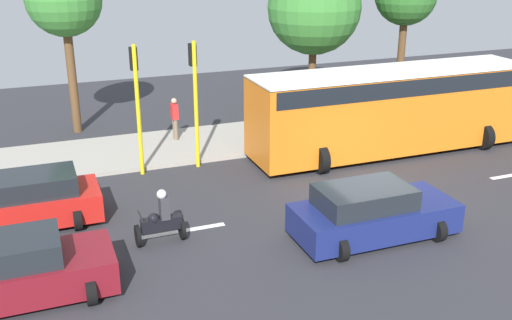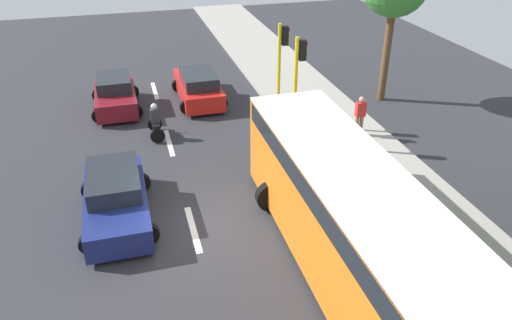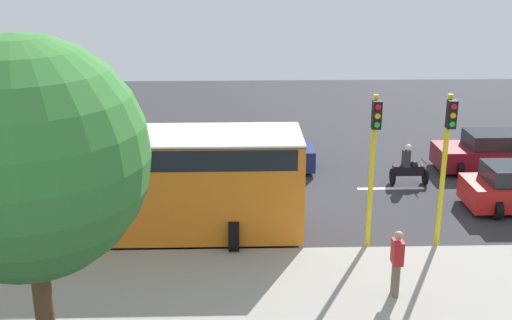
{
  "view_description": "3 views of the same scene",
  "coord_description": "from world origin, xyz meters",
  "px_view_note": "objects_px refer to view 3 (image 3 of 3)",
  "views": [
    {
      "loc": [
        -14.84,
        9.53,
        7.75
      ],
      "look_at": [
        2.39,
        2.9,
        0.89
      ],
      "focal_mm": 42.13,
      "sensor_mm": 36.0,
      "label": 1
    },
    {
      "loc": [
        -1.45,
        -12.36,
        9.4
      ],
      "look_at": [
        2.37,
        1.24,
        1.42
      ],
      "focal_mm": 34.82,
      "sensor_mm": 36.0,
      "label": 2
    },
    {
      "loc": [
        21.5,
        0.53,
        8.22
      ],
      "look_at": [
        1.07,
        1.13,
        1.48
      ],
      "focal_mm": 45.28,
      "sensor_mm": 36.0,
      "label": 3
    }
  ],
  "objects_px": {
    "city_bus": "(113,178)",
    "traffic_light_corner": "(446,151)",
    "car_maroon": "(488,153)",
    "car_dark_blue": "(257,153)",
    "street_tree_south": "(27,159)",
    "motorcycle": "(409,168)",
    "traffic_light_midblock": "(373,152)",
    "pedestrian_near_signal": "(397,261)"
  },
  "relations": [
    {
      "from": "city_bus",
      "to": "street_tree_south",
      "type": "height_order",
      "value": "street_tree_south"
    },
    {
      "from": "pedestrian_near_signal",
      "to": "car_maroon",
      "type": "bearing_deg",
      "value": 148.64
    },
    {
      "from": "traffic_light_midblock",
      "to": "car_maroon",
      "type": "bearing_deg",
      "value": 138.76
    },
    {
      "from": "car_maroon",
      "to": "street_tree_south",
      "type": "height_order",
      "value": "street_tree_south"
    },
    {
      "from": "pedestrian_near_signal",
      "to": "traffic_light_corner",
      "type": "distance_m",
      "value": 3.87
    },
    {
      "from": "city_bus",
      "to": "street_tree_south",
      "type": "xyz_separation_m",
      "value": [
        6.95,
        -0.04,
        2.87
      ]
    },
    {
      "from": "car_maroon",
      "to": "traffic_light_corner",
      "type": "relative_size",
      "value": 0.85
    },
    {
      "from": "city_bus",
      "to": "pedestrian_near_signal",
      "type": "height_order",
      "value": "city_bus"
    },
    {
      "from": "car_dark_blue",
      "to": "traffic_light_midblock",
      "type": "height_order",
      "value": "traffic_light_midblock"
    },
    {
      "from": "traffic_light_corner",
      "to": "traffic_light_midblock",
      "type": "relative_size",
      "value": 1.0
    },
    {
      "from": "car_dark_blue",
      "to": "traffic_light_midblock",
      "type": "relative_size",
      "value": 1.0
    },
    {
      "from": "car_dark_blue",
      "to": "city_bus",
      "type": "xyz_separation_m",
      "value": [
        5.91,
        -4.41,
        1.13
      ]
    },
    {
      "from": "car_dark_blue",
      "to": "traffic_light_corner",
      "type": "distance_m",
      "value": 8.88
    },
    {
      "from": "car_dark_blue",
      "to": "traffic_light_corner",
      "type": "bearing_deg",
      "value": 35.19
    },
    {
      "from": "pedestrian_near_signal",
      "to": "motorcycle",
      "type": "bearing_deg",
      "value": 163.53
    },
    {
      "from": "motorcycle",
      "to": "city_bus",
      "type": "bearing_deg",
      "value": -67.11
    },
    {
      "from": "motorcycle",
      "to": "street_tree_south",
      "type": "height_order",
      "value": "street_tree_south"
    },
    {
      "from": "city_bus",
      "to": "traffic_light_corner",
      "type": "relative_size",
      "value": 2.44
    },
    {
      "from": "motorcycle",
      "to": "car_maroon",
      "type": "bearing_deg",
      "value": 113.55
    },
    {
      "from": "car_maroon",
      "to": "city_bus",
      "type": "relative_size",
      "value": 0.35
    },
    {
      "from": "car_maroon",
      "to": "car_dark_blue",
      "type": "distance_m",
      "value": 8.88
    },
    {
      "from": "pedestrian_near_signal",
      "to": "traffic_light_midblock",
      "type": "bearing_deg",
      "value": -177.93
    },
    {
      "from": "city_bus",
      "to": "traffic_light_midblock",
      "type": "height_order",
      "value": "traffic_light_midblock"
    },
    {
      "from": "car_dark_blue",
      "to": "street_tree_south",
      "type": "height_order",
      "value": "street_tree_south"
    },
    {
      "from": "traffic_light_corner",
      "to": "motorcycle",
      "type": "bearing_deg",
      "value": 174.8
    },
    {
      "from": "pedestrian_near_signal",
      "to": "traffic_light_midblock",
      "type": "xyz_separation_m",
      "value": [
        -2.8,
        -0.1,
        1.87
      ]
    },
    {
      "from": "motorcycle",
      "to": "traffic_light_midblock",
      "type": "bearing_deg",
      "value": -25.28
    },
    {
      "from": "street_tree_south",
      "to": "traffic_light_midblock",
      "type": "bearing_deg",
      "value": 128.31
    },
    {
      "from": "city_bus",
      "to": "traffic_light_corner",
      "type": "distance_m",
      "value": 9.49
    },
    {
      "from": "car_dark_blue",
      "to": "street_tree_south",
      "type": "bearing_deg",
      "value": -19.06
    },
    {
      "from": "street_tree_south",
      "to": "car_maroon",
      "type": "bearing_deg",
      "value": 133.41
    },
    {
      "from": "motorcycle",
      "to": "traffic_light_midblock",
      "type": "height_order",
      "value": "traffic_light_midblock"
    },
    {
      "from": "city_bus",
      "to": "car_dark_blue",
      "type": "bearing_deg",
      "value": 143.31
    },
    {
      "from": "motorcycle",
      "to": "traffic_light_midblock",
      "type": "xyz_separation_m",
      "value": [
        5.27,
        -2.49,
        2.29
      ]
    },
    {
      "from": "city_bus",
      "to": "pedestrian_near_signal",
      "type": "bearing_deg",
      "value": 62.29
    },
    {
      "from": "car_dark_blue",
      "to": "street_tree_south",
      "type": "distance_m",
      "value": 14.19
    },
    {
      "from": "car_dark_blue",
      "to": "traffic_light_midblock",
      "type": "distance_m",
      "value": 7.94
    },
    {
      "from": "city_bus",
      "to": "motorcycle",
      "type": "height_order",
      "value": "city_bus"
    },
    {
      "from": "street_tree_south",
      "to": "traffic_light_corner",
      "type": "bearing_deg",
      "value": 121.85
    },
    {
      "from": "car_dark_blue",
      "to": "traffic_light_corner",
      "type": "xyz_separation_m",
      "value": [
        7.03,
        4.95,
        2.22
      ]
    },
    {
      "from": "city_bus",
      "to": "traffic_light_corner",
      "type": "bearing_deg",
      "value": 83.22
    },
    {
      "from": "car_maroon",
      "to": "motorcycle",
      "type": "height_order",
      "value": "motorcycle"
    }
  ]
}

